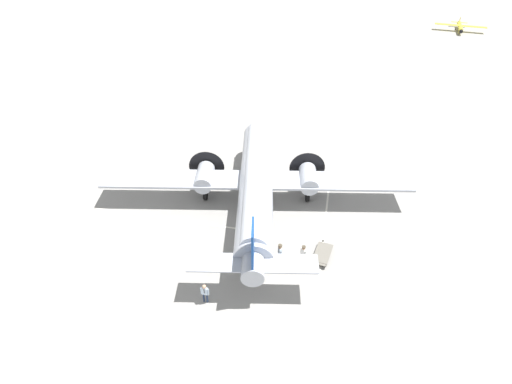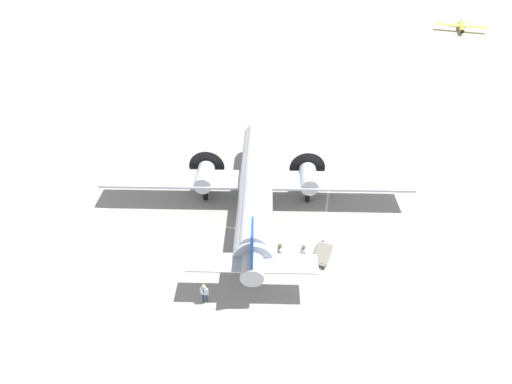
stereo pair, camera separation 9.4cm
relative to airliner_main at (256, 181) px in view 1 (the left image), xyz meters
name	(u,v)px [view 1 (the left image)]	position (x,y,z in m)	size (l,w,h in m)	color
ground_plane	(256,208)	(0.44, 0.08, -2.62)	(300.00, 300.00, 0.00)	gray
apron_line_eastwest	(326,218)	(0.44, 6.04, -2.62)	(120.00, 0.16, 0.01)	silver
apron_line_northsouth	(249,230)	(3.26, 0.08, -2.62)	(0.16, 120.00, 0.01)	silver
airliner_main	(256,181)	(0.00, 0.00, 0.00)	(19.83, 26.38, 6.10)	#ADB2BC
crew_foreground	(205,292)	(10.66, -1.18, -1.59)	(0.27, 0.57, 1.67)	navy
passenger_boarding	(303,252)	(5.83, 4.70, -1.59)	(0.40, 0.44, 1.64)	#473D2D
ramp_agent	(280,252)	(6.18, 3.05, -1.51)	(0.55, 0.39, 1.77)	#473D2D
suitcase_near_door	(304,260)	(5.80, 4.80, -2.38)	(0.48, 0.15, 0.51)	maroon
suitcase_upright_spare	(309,260)	(5.73, 5.17, -2.37)	(0.34, 0.17, 0.54)	#232328
baggage_cart	(322,254)	(4.96, 6.08, -2.34)	(2.51, 1.53, 0.56)	#6B665B
light_aircraft_distant	(460,27)	(-60.21, 27.45, -1.84)	(6.97, 9.33, 1.82)	yellow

